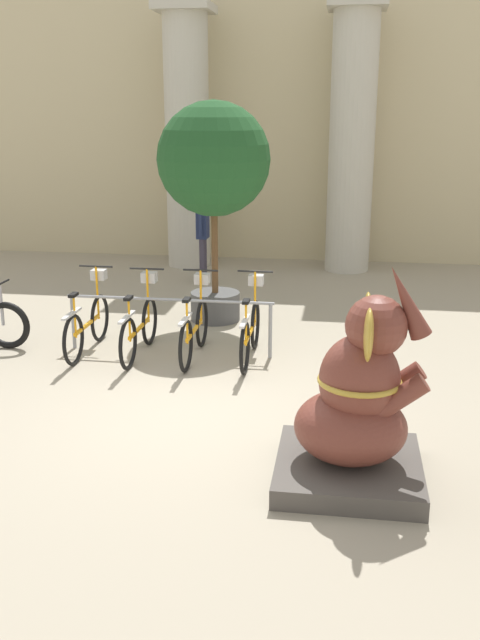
% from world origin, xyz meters
% --- Properties ---
extents(ground_plane, '(60.00, 60.00, 0.00)m').
position_xyz_m(ground_plane, '(0.00, 0.00, 0.00)').
color(ground_plane, '#9E937F').
extents(building_facade, '(20.00, 0.20, 6.00)m').
position_xyz_m(building_facade, '(0.00, 8.60, 3.00)').
color(building_facade, '#C6B78E').
rests_on(building_facade, ground_plane).
extents(column_left, '(1.12, 1.12, 5.16)m').
position_xyz_m(column_left, '(-1.66, 7.60, 2.62)').
color(column_left, '#BCB7A8').
rests_on(column_left, ground_plane).
extents(column_right, '(1.12, 1.12, 5.16)m').
position_xyz_m(column_right, '(1.66, 7.60, 2.62)').
color(column_right, '#BCB7A8').
rests_on(column_right, ground_plane).
extents(bike_rack, '(2.83, 0.05, 0.77)m').
position_xyz_m(bike_rack, '(-0.68, 1.95, 0.58)').
color(bike_rack, gray).
rests_on(bike_rack, ground_plane).
extents(bicycle_0, '(0.48, 1.69, 1.11)m').
position_xyz_m(bicycle_0, '(-1.80, 1.85, 0.41)').
color(bicycle_0, black).
rests_on(bicycle_0, ground_plane).
extents(bicycle_1, '(0.48, 1.69, 1.11)m').
position_xyz_m(bicycle_1, '(-1.06, 1.80, 0.41)').
color(bicycle_1, black).
rests_on(bicycle_1, ground_plane).
extents(bicycle_2, '(0.48, 1.69, 1.11)m').
position_xyz_m(bicycle_2, '(-0.31, 1.83, 0.41)').
color(bicycle_2, black).
rests_on(bicycle_2, ground_plane).
extents(bicycle_3, '(0.48, 1.69, 1.11)m').
position_xyz_m(bicycle_3, '(0.43, 1.86, 0.41)').
color(bicycle_3, black).
rests_on(bicycle_3, ground_plane).
extents(elephant_statue, '(1.29, 1.29, 2.00)m').
position_xyz_m(elephant_statue, '(1.78, -1.18, 0.67)').
color(elephant_statue, '#4C4742').
rests_on(elephant_statue, ground_plane).
extents(person_pedestrian, '(0.23, 0.47, 1.75)m').
position_xyz_m(person_pedestrian, '(-1.05, 6.06, 1.06)').
color(person_pedestrian, '#383342').
rests_on(person_pedestrian, ground_plane).
extents(potted_tree, '(1.70, 1.70, 3.33)m').
position_xyz_m(potted_tree, '(-0.36, 3.61, 2.37)').
color(potted_tree, '#4C4C4C').
rests_on(potted_tree, ground_plane).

